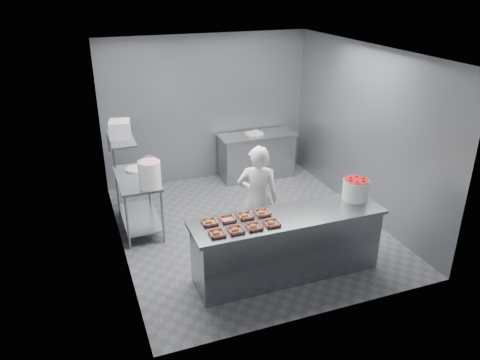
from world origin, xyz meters
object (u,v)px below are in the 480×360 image
(back_counter, at_px, (257,156))
(tray_6, at_px, (245,216))
(tray_3, at_px, (272,223))
(glaze_bucket, at_px, (150,174))
(tray_4, at_px, (209,222))
(strawberry_tub, at_px, (356,189))
(tray_7, at_px, (262,213))
(appliance, at_px, (120,129))
(tray_5, at_px, (228,219))
(tray_1, at_px, (236,230))
(worker, at_px, (258,199))
(tray_2, at_px, (254,227))
(tray_0, at_px, (217,233))
(prep_table, at_px, (138,195))
(service_counter, at_px, (287,245))

(back_counter, height_order, tray_6, tray_6)
(tray_3, relative_size, glaze_bucket, 0.38)
(tray_4, relative_size, strawberry_tub, 0.53)
(tray_7, xyz_separation_m, appliance, (-1.51, 1.81, 0.77))
(tray_5, xyz_separation_m, tray_7, (0.48, -0.00, 0.00))
(back_counter, bearing_deg, tray_7, -111.26)
(tray_1, height_order, tray_6, same)
(tray_6, distance_m, glaze_bucket, 1.68)
(tray_6, relative_size, worker, 0.12)
(tray_2, relative_size, glaze_bucket, 0.38)
(tray_5, bearing_deg, tray_0, -128.92)
(tray_2, height_order, glaze_bucket, glaze_bucket)
(tray_4, height_order, tray_6, same)
(prep_table, relative_size, tray_6, 6.40)
(tray_2, height_order, appliance, appliance)
(tray_7, relative_size, glaze_bucket, 0.38)
(back_counter, distance_m, tray_2, 3.72)
(worker, bearing_deg, glaze_bucket, -4.70)
(tray_7, bearing_deg, tray_1, -147.91)
(tray_1, relative_size, tray_3, 1.00)
(service_counter, height_order, prep_table, same)
(service_counter, height_order, tray_6, tray_6)
(tray_3, xyz_separation_m, tray_7, (0.00, 0.30, 0.00))
(strawberry_tub, bearing_deg, tray_2, -170.53)
(service_counter, xyz_separation_m, tray_0, (-1.03, -0.15, 0.47))
(tray_4, distance_m, worker, 1.09)
(tray_0, bearing_deg, tray_6, 32.09)
(tray_5, relative_size, tray_6, 1.00)
(back_counter, distance_m, tray_6, 3.45)
(service_counter, distance_m, tray_1, 0.93)
(tray_3, xyz_separation_m, tray_4, (-0.72, 0.30, 0.00))
(appliance, bearing_deg, strawberry_tub, -22.24)
(prep_table, relative_size, tray_4, 6.40)
(service_counter, xyz_separation_m, prep_table, (-1.65, 1.95, 0.14))
(tray_1, xyz_separation_m, tray_3, (0.48, 0.00, 0.00))
(tray_0, height_order, appliance, appliance)
(tray_2, relative_size, tray_3, 1.00)
(tray_5, xyz_separation_m, strawberry_tub, (1.86, -0.03, 0.14))
(glaze_bucket, bearing_deg, worker, -28.81)
(tray_3, bearing_deg, tray_6, 128.57)
(service_counter, bearing_deg, tray_2, -164.59)
(tray_0, bearing_deg, glaze_bucket, 106.25)
(service_counter, xyz_separation_m, tray_4, (-1.03, 0.15, 0.47))
(back_counter, distance_m, strawberry_tub, 3.19)
(tray_0, relative_size, tray_5, 1.00)
(tray_6, bearing_deg, prep_table, 121.53)
(tray_1, distance_m, tray_4, 0.38)
(tray_2, distance_m, appliance, 2.58)
(tray_6, bearing_deg, tray_3, -51.43)
(tray_6, height_order, glaze_bucket, glaze_bucket)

